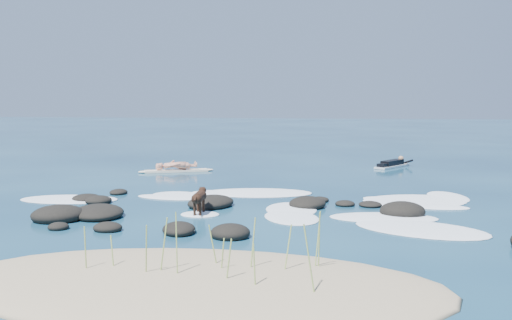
# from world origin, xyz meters

# --- Properties ---
(ground) EXTENTS (160.00, 160.00, 0.00)m
(ground) POSITION_xyz_m (0.00, 0.00, 0.00)
(ground) COLOR #0A2642
(ground) RESTS_ON ground
(sand_dune) EXTENTS (9.00, 4.40, 0.60)m
(sand_dune) POSITION_xyz_m (0.00, -8.20, 0.00)
(sand_dune) COLOR #9E8966
(sand_dune) RESTS_ON ground
(dune_grass) EXTENTS (4.08, 1.54, 1.21)m
(dune_grass) POSITION_xyz_m (0.57, -8.17, 0.62)
(dune_grass) COLOR #91AE54
(dune_grass) RESTS_ON ground
(reef_rocks) EXTENTS (13.81, 6.68, 0.63)m
(reef_rocks) POSITION_xyz_m (-0.33, -2.57, 0.11)
(reef_rocks) COLOR black
(reef_rocks) RESTS_ON ground
(breaking_foam) EXTENTS (14.57, 7.72, 0.12)m
(breaking_foam) POSITION_xyz_m (1.55, -0.18, 0.01)
(breaking_foam) COLOR white
(breaking_foam) RESTS_ON ground
(standing_surfer_rig) EXTENTS (3.19, 1.64, 1.91)m
(standing_surfer_rig) POSITION_xyz_m (-4.76, 6.86, 0.75)
(standing_surfer_rig) COLOR #FFECCB
(standing_surfer_rig) RESTS_ON ground
(paddling_surfer_rig) EXTENTS (1.94, 2.51, 0.47)m
(paddling_surfer_rig) POSITION_xyz_m (4.93, 10.13, 0.16)
(paddling_surfer_rig) COLOR silver
(paddling_surfer_rig) RESTS_ON ground
(dog) EXTENTS (0.33, 1.21, 0.77)m
(dog) POSITION_xyz_m (-1.37, -2.27, 0.51)
(dog) COLOR black
(dog) RESTS_ON ground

